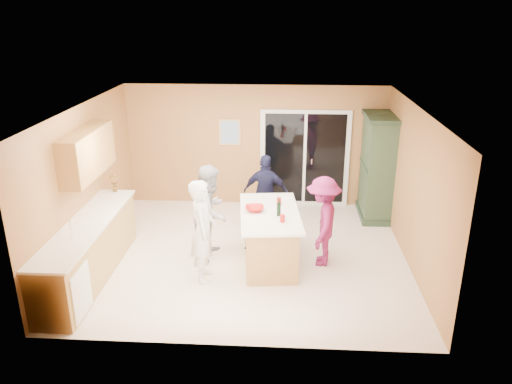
# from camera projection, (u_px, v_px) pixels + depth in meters

# --- Properties ---
(floor) EXTENTS (5.50, 5.50, 0.00)m
(floor) POSITION_uv_depth(u_px,v_px,m) (247.00, 255.00, 8.77)
(floor) COLOR white
(floor) RESTS_ON ground
(ceiling) EXTENTS (5.50, 5.00, 0.10)m
(ceiling) POSITION_uv_depth(u_px,v_px,m) (246.00, 108.00, 7.86)
(ceiling) COLOR silver
(ceiling) RESTS_ON wall_back
(wall_back) EXTENTS (5.50, 0.10, 2.60)m
(wall_back) POSITION_uv_depth(u_px,v_px,m) (256.00, 146.00, 10.66)
(wall_back) COLOR tan
(wall_back) RESTS_ON ground
(wall_front) EXTENTS (5.50, 0.10, 2.60)m
(wall_front) POSITION_uv_depth(u_px,v_px,m) (231.00, 256.00, 5.98)
(wall_front) COLOR tan
(wall_front) RESTS_ON ground
(wall_left) EXTENTS (0.10, 5.00, 2.60)m
(wall_left) POSITION_uv_depth(u_px,v_px,m) (86.00, 182.00, 8.47)
(wall_left) COLOR tan
(wall_left) RESTS_ON ground
(wall_right) EXTENTS (0.10, 5.00, 2.60)m
(wall_right) POSITION_uv_depth(u_px,v_px,m) (414.00, 189.00, 8.16)
(wall_right) COLOR tan
(wall_right) RESTS_ON ground
(left_cabinet_run) EXTENTS (0.65, 3.05, 1.24)m
(left_cabinet_run) POSITION_uv_depth(u_px,v_px,m) (85.00, 256.00, 7.77)
(left_cabinet_run) COLOR #B48D46
(left_cabinet_run) RESTS_ON floor
(upper_cabinets) EXTENTS (0.35, 1.60, 0.75)m
(upper_cabinets) POSITION_uv_depth(u_px,v_px,m) (87.00, 153.00, 8.07)
(upper_cabinets) COLOR #B48D46
(upper_cabinets) RESTS_ON wall_left
(sliding_door) EXTENTS (1.90, 0.07, 2.10)m
(sliding_door) POSITION_uv_depth(u_px,v_px,m) (305.00, 159.00, 10.65)
(sliding_door) COLOR silver
(sliding_door) RESTS_ON floor
(framed_picture) EXTENTS (0.46, 0.04, 0.56)m
(framed_picture) POSITION_uv_depth(u_px,v_px,m) (230.00, 132.00, 10.56)
(framed_picture) COLOR tan
(framed_picture) RESTS_ON wall_back
(kitchen_island) EXTENTS (1.13, 1.85, 0.93)m
(kitchen_island) POSITION_uv_depth(u_px,v_px,m) (269.00, 239.00, 8.38)
(kitchen_island) COLOR #B48D46
(kitchen_island) RESTS_ON floor
(green_hutch) EXTENTS (0.61, 1.16, 2.13)m
(green_hutch) POSITION_uv_depth(u_px,v_px,m) (377.00, 168.00, 10.05)
(green_hutch) COLOR #223726
(green_hutch) RESTS_ON floor
(woman_white) EXTENTS (0.47, 0.65, 1.67)m
(woman_white) POSITION_uv_depth(u_px,v_px,m) (203.00, 231.00, 7.74)
(woman_white) COLOR silver
(woman_white) RESTS_ON floor
(woman_grey) EXTENTS (0.79, 0.92, 1.64)m
(woman_grey) POSITION_uv_depth(u_px,v_px,m) (211.00, 211.00, 8.51)
(woman_grey) COLOR #AFAFB2
(woman_grey) RESTS_ON floor
(woman_navy) EXTENTS (0.92, 0.47, 1.50)m
(woman_navy) POSITION_uv_depth(u_px,v_px,m) (266.00, 193.00, 9.55)
(woman_navy) COLOR #171934
(woman_navy) RESTS_ON floor
(woman_magenta) EXTENTS (0.71, 1.06, 1.53)m
(woman_magenta) POSITION_uv_depth(u_px,v_px,m) (323.00, 221.00, 8.25)
(woman_magenta) COLOR #7D1B5B
(woman_magenta) RESTS_ON floor
(serving_bowl) EXTENTS (0.33, 0.33, 0.08)m
(serving_bowl) POSITION_uv_depth(u_px,v_px,m) (255.00, 209.00, 8.24)
(serving_bowl) COLOR #B11613
(serving_bowl) RESTS_ON kitchen_island
(tulip_vase) EXTENTS (0.19, 0.13, 0.33)m
(tulip_vase) POSITION_uv_depth(u_px,v_px,m) (114.00, 183.00, 9.01)
(tulip_vase) COLOR #A31F10
(tulip_vase) RESTS_ON left_cabinet_run
(tumbler_near) EXTENTS (0.11, 0.11, 0.12)m
(tumbler_near) POSITION_uv_depth(u_px,v_px,m) (282.00, 218.00, 7.81)
(tumbler_near) COLOR #B11613
(tumbler_near) RESTS_ON kitchen_island
(tumbler_far) EXTENTS (0.10, 0.10, 0.12)m
(tumbler_far) POSITION_uv_depth(u_px,v_px,m) (279.00, 201.00, 8.51)
(tumbler_far) COLOR #B11613
(tumbler_far) RESTS_ON kitchen_island
(wine_bottle) EXTENTS (0.07, 0.07, 0.29)m
(wine_bottle) POSITION_uv_depth(u_px,v_px,m) (279.00, 209.00, 8.02)
(wine_bottle) COLOR black
(wine_bottle) RESTS_ON kitchen_island
(white_plate) EXTENTS (0.20, 0.20, 0.01)m
(white_plate) POSITION_uv_depth(u_px,v_px,m) (286.00, 198.00, 8.77)
(white_plate) COLOR white
(white_plate) RESTS_ON kitchen_island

